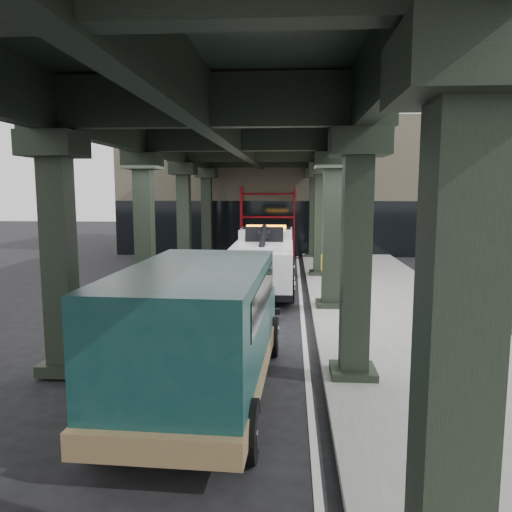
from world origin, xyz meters
The scene contains 8 objects.
ground centered at (0.00, 0.00, 0.00)m, with size 90.00×90.00×0.00m, color black.
sidewalk centered at (4.50, 2.00, 0.07)m, with size 5.00×40.00×0.15m, color gray.
lane_stripe centered at (1.70, 2.00, 0.01)m, with size 0.12×38.00×0.01m, color silver.
viaduct centered at (-0.40, 2.00, 5.46)m, with size 7.40×32.00×6.40m.
building centered at (2.00, 20.00, 4.00)m, with size 22.00×10.00×8.00m, color #C6B793.
scaffolding centered at (0.00, 14.64, 2.11)m, with size 3.08×0.88×4.00m.
tow_truck centered at (0.30, 5.14, 1.23)m, with size 2.36×7.71×2.52m.
towed_van centered at (-0.30, -5.08, 1.37)m, with size 2.72×6.36×2.54m.
Camera 1 is at (1.32, -13.79, 3.87)m, focal length 35.00 mm.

